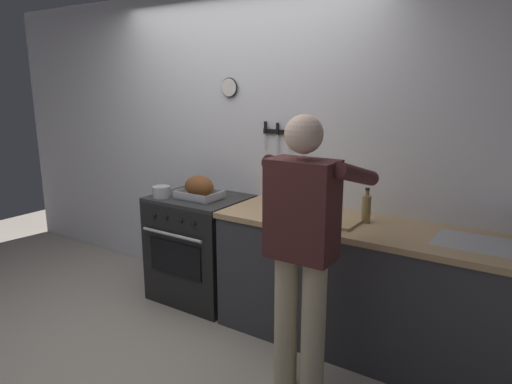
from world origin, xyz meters
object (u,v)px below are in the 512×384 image
(roasting_pan, at_px, (199,188))
(bottle_olive_oil, at_px, (297,191))
(stove, at_px, (200,247))
(bottle_cooking_oil, at_px, (284,189))
(saucepan, at_px, (161,192))
(cutting_board, at_px, (331,221))
(bottle_vinegar, at_px, (366,208))
(person_cook, at_px, (303,241))

(roasting_pan, height_order, bottle_olive_oil, bottle_olive_oil)
(stove, relative_size, bottle_olive_oil, 3.45)
(roasting_pan, xyz_separation_m, bottle_olive_oil, (0.76, 0.27, 0.02))
(stove, height_order, roasting_pan, roasting_pan)
(bottle_cooking_oil, bearing_deg, roasting_pan, -159.24)
(stove, relative_size, saucepan, 6.10)
(roasting_pan, distance_m, cutting_board, 1.18)
(bottle_olive_oil, height_order, bottle_vinegar, bottle_olive_oil)
(bottle_olive_oil, height_order, bottle_cooking_oil, bottle_cooking_oil)
(bottle_cooking_oil, bearing_deg, person_cook, -54.31)
(cutting_board, relative_size, bottle_vinegar, 1.50)
(stove, distance_m, saucepan, 0.58)
(cutting_board, distance_m, bottle_cooking_oil, 0.60)
(person_cook, xyz_separation_m, cutting_board, (-0.08, 0.56, -0.04))
(stove, relative_size, roasting_pan, 2.56)
(bottle_vinegar, bearing_deg, saucepan, -171.57)
(bottle_olive_oil, bearing_deg, saucepan, -158.57)
(person_cook, distance_m, cutting_board, 0.57)
(roasting_pan, xyz_separation_m, cutting_board, (1.18, -0.03, -0.08))
(stove, relative_size, cutting_board, 2.50)
(stove, relative_size, bottle_cooking_oil, 3.26)
(person_cook, height_order, bottle_olive_oil, person_cook)
(cutting_board, distance_m, bottle_olive_oil, 0.53)
(bottle_vinegar, bearing_deg, person_cook, -99.20)
(stove, height_order, bottle_cooking_oil, bottle_cooking_oil)
(person_cook, xyz_separation_m, bottle_cooking_oil, (-0.60, 0.84, 0.06))
(saucepan, bearing_deg, bottle_cooking_oil, 22.47)
(stove, xyz_separation_m, bottle_vinegar, (1.42, 0.05, 0.55))
(cutting_board, distance_m, bottle_vinegar, 0.25)
(bottle_olive_oil, distance_m, bottle_cooking_oil, 0.10)
(cutting_board, bearing_deg, bottle_vinegar, 34.98)
(bottle_olive_oil, relative_size, bottle_vinegar, 1.09)
(cutting_board, bearing_deg, bottle_cooking_oil, 151.80)
(stove, height_order, bottle_olive_oil, bottle_olive_oil)
(roasting_pan, distance_m, bottle_olive_oil, 0.80)
(saucepan, xyz_separation_m, bottle_olive_oil, (1.04, 0.41, 0.06))
(bottle_vinegar, bearing_deg, stove, -177.89)
(stove, bearing_deg, roasting_pan, -46.44)
(roasting_pan, relative_size, bottle_olive_oil, 1.35)
(bottle_cooking_oil, bearing_deg, saucepan, -157.53)
(bottle_olive_oil, relative_size, bottle_cooking_oil, 0.94)
(bottle_olive_oil, bearing_deg, person_cook, -59.56)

